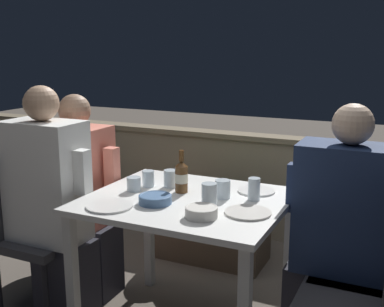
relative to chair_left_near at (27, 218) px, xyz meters
name	(u,v)px	position (x,y,z in m)	size (l,w,h in m)	color
parapet_wall	(268,186)	(0.95, 1.64, -0.13)	(9.00, 0.18, 0.83)	gray
dining_table	(187,217)	(0.95, 0.14, 0.11)	(1.00, 0.85, 0.76)	white
planter_hedge	(213,215)	(0.72, 1.06, -0.22)	(0.76, 0.47, 0.59)	brown
chair_left_near	(27,218)	(0.00, 0.00, 0.00)	(0.41, 0.41, 0.92)	#333338
person_white_polo	(52,205)	(0.20, 0.00, 0.11)	(0.50, 0.26, 1.31)	#282833
chair_left_far	(58,204)	(-0.02, 0.29, 0.00)	(0.41, 0.41, 0.92)	#333338
person_coral_top	(83,196)	(0.18, 0.29, 0.08)	(0.48, 0.26, 1.24)	#282833
chair_right_near	(371,284)	(1.87, 0.02, 0.00)	(0.41, 0.41, 0.92)	#333338
chair_right_far	(380,258)	(1.88, 0.30, 0.00)	(0.41, 0.41, 0.92)	#333338
person_navy_jumper	(338,235)	(1.68, 0.30, 0.08)	(0.52, 0.26, 1.26)	#282833
beer_bottle	(181,176)	(0.88, 0.23, 0.30)	(0.07, 0.07, 0.23)	brown
plate_0	(110,206)	(0.68, -0.14, 0.22)	(0.23, 0.23, 0.01)	white
plate_1	(256,191)	(1.24, 0.40, 0.22)	(0.20, 0.20, 0.01)	white
plate_2	(248,212)	(1.31, 0.06, 0.22)	(0.22, 0.22, 0.01)	silver
bowl_0	(201,211)	(1.14, -0.08, 0.24)	(0.15, 0.15, 0.05)	silver
bowl_1	(155,199)	(0.85, 0.00, 0.24)	(0.16, 0.16, 0.04)	#4C709E
glass_cup_0	(170,179)	(0.78, 0.29, 0.26)	(0.07, 0.07, 0.10)	silver
glass_cup_1	(254,189)	(1.27, 0.26, 0.27)	(0.06, 0.06, 0.11)	silver
glass_cup_2	(209,195)	(1.11, 0.06, 0.27)	(0.08, 0.08, 0.12)	silver
glass_cup_3	(223,189)	(1.12, 0.23, 0.26)	(0.08, 0.08, 0.09)	silver
glass_cup_4	(134,184)	(0.64, 0.14, 0.25)	(0.07, 0.07, 0.08)	silver
glass_cup_5	(148,179)	(0.67, 0.24, 0.26)	(0.07, 0.07, 0.09)	silver
potted_plant	(84,195)	(-0.19, 0.76, -0.10)	(0.33, 0.33, 0.73)	#B2A899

